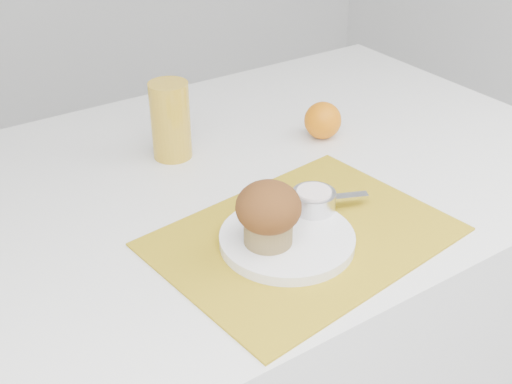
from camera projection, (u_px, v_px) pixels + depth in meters
table at (253, 327)px, 1.31m from camera, size 1.20×0.80×0.75m
placemat at (304, 237)px, 0.94m from camera, size 0.45×0.35×0.00m
plate at (287, 239)px, 0.92m from camera, size 0.23×0.23×0.02m
ramekin at (314, 201)px, 0.96m from camera, size 0.08×0.08×0.03m
cream at (314, 192)px, 0.96m from camera, size 0.07×0.07×0.01m
raspberry_near at (286, 212)px, 0.95m from camera, size 0.02×0.02×0.02m
raspberry_far at (295, 202)px, 0.97m from camera, size 0.02×0.02×0.02m
butter_knife at (306, 201)px, 0.99m from camera, size 0.19×0.09×0.00m
orange at (323, 120)px, 1.20m from camera, size 0.07×0.07×0.07m
juice_glass at (171, 121)px, 1.12m from camera, size 0.08×0.08×0.14m
muffin at (268, 213)px, 0.87m from camera, size 0.09×0.09×0.09m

